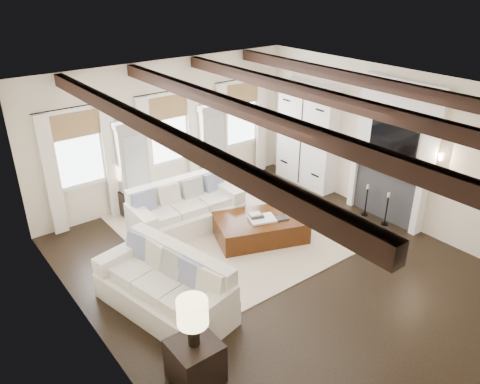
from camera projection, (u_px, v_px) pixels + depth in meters
ground at (275, 267)px, 8.56m from camera, size 7.50×7.50×0.00m
room_shell at (277, 148)px, 8.78m from camera, size 6.54×7.54×3.22m
area_rug at (229, 230)px, 9.76m from camera, size 3.82×4.43×0.02m
sofa_back at (185, 210)px, 9.73m from camera, size 2.33×1.12×0.99m
sofa_left at (167, 287)px, 7.38m from camera, size 1.52×2.48×0.99m
ottoman at (260, 228)px, 9.39m from camera, size 2.01×1.63×0.46m
tray at (262, 219)px, 9.22m from camera, size 0.60×0.53×0.04m
book_lower at (257, 216)px, 9.24m from camera, size 0.31×0.28×0.04m
book_upper at (255, 214)px, 9.23m from camera, size 0.27×0.24×0.03m
book_loose at (282, 218)px, 9.25m from camera, size 0.29×0.25×0.03m
side_table_front at (195, 361)px, 6.12m from camera, size 0.61×0.61×0.61m
lamp_front at (193, 315)px, 5.79m from camera, size 0.40×0.40×0.69m
side_table_back at (128, 202)px, 10.28m from camera, size 0.39×0.39×0.58m
lamp_back at (125, 173)px, 9.98m from camera, size 0.35×0.35×0.60m
candlestick_near at (386, 211)px, 9.85m from camera, size 0.15×0.15×0.75m
candlestick_far at (366, 203)px, 10.23m from camera, size 0.15×0.15×0.74m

